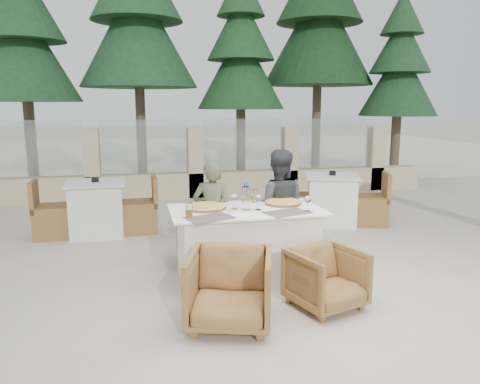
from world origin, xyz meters
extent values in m
plane|color=#BEB6A2|center=(0.00, 0.00, 0.00)|extent=(80.00, 80.00, 0.00)
cube|color=#EDE4C2|center=(0.00, 14.00, 0.01)|extent=(30.00, 16.00, 0.01)
cone|color=#1D4524|center=(-3.50, 7.00, 2.75)|extent=(2.42, 2.42, 5.50)
cone|color=#1E4826|center=(-1.00, 7.50, 3.25)|extent=(2.86, 2.86, 6.50)
cone|color=#1E4721|center=(1.50, 7.20, 2.50)|extent=(2.20, 2.20, 5.00)
cone|color=#183A1B|center=(3.80, 7.80, 3.40)|extent=(2.99, 2.99, 6.80)
cone|color=#1E4325|center=(5.50, 6.50, 2.25)|extent=(1.98, 1.98, 4.50)
cube|color=#58524C|center=(-0.51, -0.20, 0.77)|extent=(0.52, 0.43, 0.00)
cube|color=#5F5A51|center=(0.29, -0.15, 0.77)|extent=(0.52, 0.42, 0.00)
cylinder|color=orange|center=(-0.48, 0.21, 0.80)|extent=(0.45, 0.45, 0.05)
cylinder|color=orange|center=(0.38, 0.26, 0.80)|extent=(0.51, 0.51, 0.05)
cylinder|color=#A8C9DD|center=(-0.08, 0.08, 0.92)|extent=(0.11, 0.11, 0.29)
cylinder|color=#BF831B|center=(-0.70, -0.12, 0.84)|extent=(0.08, 0.08, 0.14)
cylinder|color=gold|center=(0.11, 0.43, 0.84)|extent=(0.09, 0.09, 0.15)
imported|color=#9C6038|center=(-0.38, 0.64, 0.33)|extent=(0.71, 0.73, 0.66)
imported|color=olive|center=(0.42, 0.81, 0.34)|extent=(0.91, 0.92, 0.67)
imported|color=olive|center=(-0.46, -0.92, 0.32)|extent=(0.87, 0.88, 0.65)
imported|color=olive|center=(0.48, -0.76, 0.28)|extent=(0.75, 0.76, 0.56)
imported|color=#4C4F39|center=(-0.35, 0.56, 0.62)|extent=(0.52, 0.42, 1.24)
imported|color=#343638|center=(0.42, 0.54, 0.68)|extent=(0.78, 0.69, 1.35)
camera|label=1|loc=(-1.21, -4.57, 1.85)|focal=35.00mm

